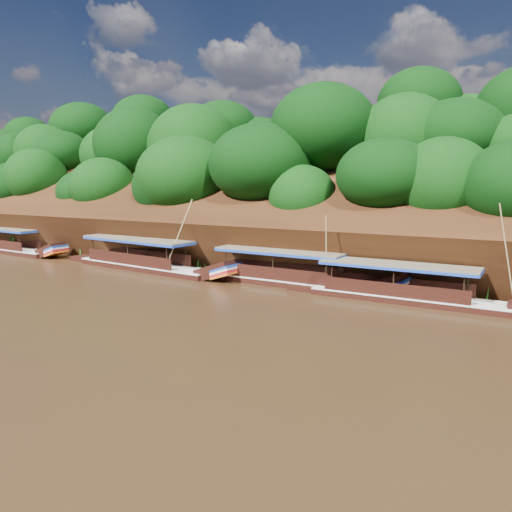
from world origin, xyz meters
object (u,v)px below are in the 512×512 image
at_px(boat_2, 152,264).
at_px(boat_0, 422,295).
at_px(boat_1, 298,278).
at_px(boat_3, 15,248).

bearing_deg(boat_2, boat_0, 4.62).
height_order(boat_1, boat_2, boat_2).
bearing_deg(boat_2, boat_1, 7.57).
relative_size(boat_0, boat_3, 1.01).
bearing_deg(boat_3, boat_0, 1.56).
relative_size(boat_0, boat_1, 0.99).
height_order(boat_0, boat_1, boat_0).
distance_m(boat_1, boat_2, 12.21).
relative_size(boat_1, boat_3, 1.02).
distance_m(boat_0, boat_3, 37.86).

